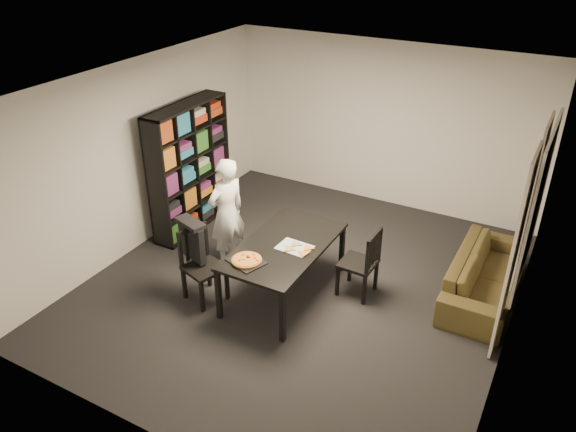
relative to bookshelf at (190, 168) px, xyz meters
The scene contains 16 objects.
room 2.26m from the bookshelf, 15.56° to the right, with size 5.01×5.51×2.61m.
window_pane 4.67m from the bookshelf, ahead, with size 0.02×1.40×1.60m, color black.
window_frame 4.67m from the bookshelf, ahead, with size 0.03×1.52×1.72m, color white.
curtain_left 4.59m from the bookshelf, ahead, with size 0.03×0.70×2.25m, color beige.
curtain_right 4.59m from the bookshelf, ahead, with size 0.03×0.70×2.25m, color beige.
bookshelf is the anchor object (origin of this frame).
dining_table 2.24m from the bookshelf, 22.81° to the right, with size 0.94×1.70×0.71m.
chair_left 1.87m from the bookshelf, 50.12° to the right, with size 0.55×0.55×0.94m.
chair_right 2.98m from the bookshelf, ahead, with size 0.43×0.43×0.91m.
draped_jacket 1.73m from the bookshelf, 52.37° to the right, with size 0.45×0.30×0.52m.
person 1.23m from the bookshelf, 30.33° to the right, with size 0.56×0.37×1.53m, color white.
baking_tray 2.33m from the bookshelf, 37.11° to the right, with size 0.40×0.32×0.01m, color black.
pepperoni_pizza 2.33m from the bookshelf, 37.00° to the right, with size 0.35×0.35×0.03m.
kitchen_towel 2.37m from the bookshelf, 21.53° to the right, with size 0.40×0.30×0.01m, color silver.
pizza_slices 2.43m from the bookshelf, 21.24° to the right, with size 0.37×0.31×0.01m, color gold, non-canonical shape.
sofa 4.31m from the bookshelf, ahead, with size 1.91×0.75×0.56m, color #403B19.
Camera 1 is at (2.70, -5.29, 4.25)m, focal length 35.00 mm.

